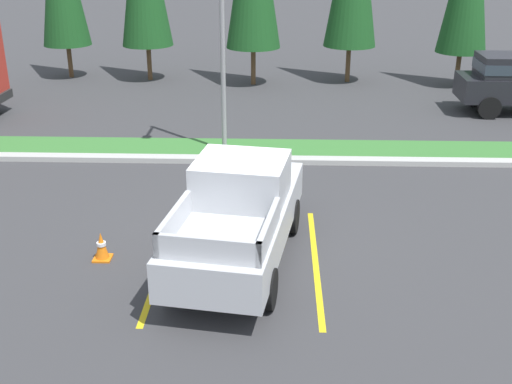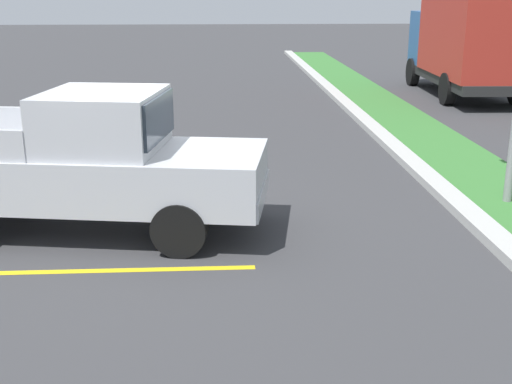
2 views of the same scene
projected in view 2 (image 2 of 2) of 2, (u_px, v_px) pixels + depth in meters
ground_plane at (152, 226)px, 10.11m from camera, size 120.00×120.00×0.00m
parking_line_near at (108, 198)px, 11.42m from camera, size 0.12×4.80×0.01m
parking_line_far at (70, 271)px, 8.47m from camera, size 0.12×4.80×0.01m
curb_strip at (470, 215)px, 10.36m from camera, size 56.00×0.40×0.15m
pickup_truck_main at (90, 163)px, 9.63m from camera, size 2.68×5.45×2.10m
cargo_truck_distant at (469, 41)px, 21.67m from camera, size 6.88×2.70×3.40m
traffic_cone at (117, 164)px, 12.52m from camera, size 0.36×0.36×0.60m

